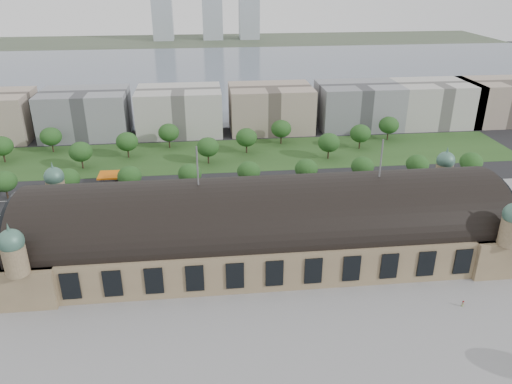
{
  "coord_description": "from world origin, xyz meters",
  "views": [
    {
      "loc": [
        -17.96,
        -135.42,
        84.64
      ],
      "look_at": [
        -0.89,
        18.07,
        14.0
      ],
      "focal_mm": 35.0,
      "sensor_mm": 36.0,
      "label": 1
    }
  ],
  "objects": [
    {
      "name": "ground",
      "position": [
        0.0,
        0.0,
        0.0
      ],
      "size": [
        900.0,
        900.0,
        0.0
      ],
      "primitive_type": "plane",
      "color": "black",
      "rests_on": "ground"
    },
    {
      "name": "station",
      "position": [
        0.0,
        0.0,
        10.28
      ],
      "size": [
        150.0,
        48.4,
        44.3
      ],
      "color": "#907C59",
      "rests_on": "ground"
    },
    {
      "name": "plaza_south",
      "position": [
        10.0,
        -44.0,
        0.0
      ],
      "size": [
        190.0,
        48.0,
        0.12
      ],
      "primitive_type": "cube",
      "color": "gray",
      "rests_on": "ground"
    },
    {
      "name": "road_slab",
      "position": [
        -20.0,
        38.0,
        0.0
      ],
      "size": [
        260.0,
        26.0,
        0.1
      ],
      "primitive_type": "cube",
      "color": "black",
      "rests_on": "ground"
    },
    {
      "name": "grass_belt",
      "position": [
        -15.0,
        93.0,
        0.0
      ],
      "size": [
        300.0,
        45.0,
        0.1
      ],
      "primitive_type": "cube",
      "color": "#27481C",
      "rests_on": "ground"
    },
    {
      "name": "petrol_station",
      "position": [
        -53.91,
        65.28,
        2.95
      ],
      "size": [
        14.0,
        13.0,
        5.05
      ],
      "color": "#D2600C",
      "rests_on": "ground"
    },
    {
      "name": "lake",
      "position": [
        0.0,
        298.0,
        0.0
      ],
      "size": [
        700.0,
        320.0,
        0.08
      ],
      "primitive_type": "cube",
      "color": "slate",
      "rests_on": "ground"
    },
    {
      "name": "far_shore",
      "position": [
        0.0,
        498.0,
        0.0
      ],
      "size": [
        700.0,
        120.0,
        0.14
      ],
      "primitive_type": "cube",
      "color": "#44513D",
      "rests_on": "ground"
    },
    {
      "name": "far_tower_left",
      "position": [
        -60.0,
        508.0,
        40.0
      ],
      "size": [
        24.0,
        24.0,
        80.0
      ],
      "primitive_type": "cube",
      "color": "#9EA8B2",
      "rests_on": "ground"
    },
    {
      "name": "far_tower_mid",
      "position": [
        0.0,
        508.0,
        42.5
      ],
      "size": [
        24.0,
        24.0,
        85.0
      ],
      "primitive_type": "cube",
      "color": "#9EA8B2",
      "rests_on": "ground"
    },
    {
      "name": "far_tower_right",
      "position": [
        45.0,
        508.0,
        37.5
      ],
      "size": [
        24.0,
        24.0,
        75.0
      ],
      "primitive_type": "cube",
      "color": "#9EA8B2",
      "rests_on": "ground"
    },
    {
      "name": "office_2",
      "position": [
        -80.0,
        133.0,
        12.0
      ],
      "size": [
        45.0,
        32.0,
        24.0
      ],
      "primitive_type": "cube",
      "color": "gray",
      "rests_on": "ground"
    },
    {
      "name": "office_3",
      "position": [
        -30.0,
        133.0,
        12.0
      ],
      "size": [
        45.0,
        32.0,
        24.0
      ],
      "primitive_type": "cube",
      "color": "#B4B1AB",
      "rests_on": "ground"
    },
    {
      "name": "office_4",
      "position": [
        20.0,
        133.0,
        12.0
      ],
      "size": [
        45.0,
        32.0,
        24.0
      ],
      "primitive_type": "cube",
      "color": "#A18F7E",
      "rests_on": "ground"
    },
    {
      "name": "office_5",
      "position": [
        70.0,
        133.0,
        12.0
      ],
      "size": [
        45.0,
        32.0,
        24.0
      ],
      "primitive_type": "cube",
      "color": "gray",
      "rests_on": "ground"
    },
    {
      "name": "office_6",
      "position": [
        115.0,
        133.0,
        12.0
      ],
      "size": [
        45.0,
        32.0,
        24.0
      ],
      "primitive_type": "cube",
      "color": "#B4B1AB",
      "rests_on": "ground"
    },
    {
      "name": "office_7",
      "position": [
        155.0,
        133.0,
        12.0
      ],
      "size": [
        45.0,
        32.0,
        24.0
      ],
      "primitive_type": "cube",
      "color": "#A18F7E",
      "rests_on": "ground"
    },
    {
      "name": "tree_row_1",
      "position": [
        -96.0,
        53.0,
        7.43
      ],
      "size": [
        9.6,
        9.6,
        11.52
      ],
      "color": "#2D2116",
      "rests_on": "ground"
    },
    {
      "name": "tree_row_2",
      "position": [
        -72.0,
        53.0,
        7.43
      ],
      "size": [
        9.6,
        9.6,
        11.52
      ],
      "color": "#2D2116",
      "rests_on": "ground"
    },
    {
      "name": "tree_row_3",
      "position": [
        -48.0,
        53.0,
        7.43
      ],
      "size": [
        9.6,
        9.6,
        11.52
      ],
      "color": "#2D2116",
      "rests_on": "ground"
    },
    {
      "name": "tree_row_4",
      "position": [
        -24.0,
        53.0,
        7.43
      ],
      "size": [
        9.6,
        9.6,
        11.52
      ],
      "color": "#2D2116",
      "rests_on": "ground"
    },
    {
      "name": "tree_row_5",
      "position": [
        0.0,
        53.0,
        7.43
      ],
      "size": [
        9.6,
        9.6,
        11.52
      ],
      "color": "#2D2116",
      "rests_on": "ground"
    },
    {
      "name": "tree_row_6",
      "position": [
        24.0,
        53.0,
        7.43
      ],
      "size": [
        9.6,
        9.6,
        11.52
      ],
      "color": "#2D2116",
      "rests_on": "ground"
    },
    {
      "name": "tree_row_7",
      "position": [
        48.0,
        53.0,
        7.43
      ],
      "size": [
        9.6,
        9.6,
        11.52
      ],
      "color": "#2D2116",
      "rests_on": "ground"
    },
    {
      "name": "tree_row_8",
      "position": [
        72.0,
        53.0,
        7.43
      ],
      "size": [
        9.6,
        9.6,
        11.52
      ],
      "color": "#2D2116",
      "rests_on": "ground"
    },
    {
      "name": "tree_row_9",
      "position": [
        96.0,
        53.0,
        7.43
      ],
      "size": [
        9.6,
        9.6,
        11.52
      ],
      "color": "#2D2116",
      "rests_on": "ground"
    },
    {
      "name": "tree_belt_1",
      "position": [
        -111.0,
        95.0,
        8.05
      ],
      "size": [
        10.4,
        10.4,
        12.48
      ],
      "color": "#2D2116",
      "rests_on": "ground"
    },
    {
      "name": "tree_belt_2",
      "position": [
        -92.0,
        107.0,
        8.05
      ],
      "size": [
        10.4,
        10.4,
        12.48
      ],
      "color": "#2D2116",
      "rests_on": "ground"
    },
    {
      "name": "tree_belt_3",
      "position": [
        -73.0,
        83.0,
        8.05
      ],
      "size": [
        10.4,
        10.4,
        12.48
      ],
      "color": "#2D2116",
      "rests_on": "ground"
    },
    {
      "name": "tree_belt_4",
      "position": [
        -54.0,
        95.0,
        8.05
      ],
      "size": [
        10.4,
        10.4,
        12.48
      ],
      "color": "#2D2116",
      "rests_on": "ground"
    },
    {
      "name": "tree_belt_5",
      "position": [
        -35.0,
        107.0,
        8.05
      ],
      "size": [
        10.4,
        10.4,
        12.48
      ],
      "color": "#2D2116",
      "rests_on": "ground"
    },
    {
      "name": "tree_belt_6",
      "position": [
        -16.0,
        83.0,
        8.05
      ],
      "size": [
        10.4,
        10.4,
        12.48
      ],
      "color": "#2D2116",
      "rests_on": "ground"
    },
    {
      "name": "tree_belt_7",
      "position": [
        3.0,
        95.0,
        8.05
      ],
      "size": [
        10.4,
        10.4,
        12.48
      ],
      "color": "#2D2116",
      "rests_on": "ground"
    },
    {
      "name": "tree_belt_8",
      "position": [
        22.0,
        107.0,
        8.05
      ],
      "size": [
        10.4,
        10.4,
        12.48
      ],
      "color": "#2D2116",
      "rests_on": "ground"
    },
    {
      "name": "tree_belt_9",
      "position": [
        41.0,
        83.0,
        8.05
      ],
      "size": [
        10.4,
        10.4,
        12.48
      ],
      "color": "#2D2116",
      "rests_on": "ground"
    },
    {
      "name": "tree_belt_10",
      "position": [
        60.0,
        95.0,
        8.05
      ],
      "size": [
        10.4,
        10.4,
        12.48
      ],
      "color": "#2D2116",
      "rests_on": "ground"
    },
    {
      "name": "tree_belt_11",
      "position": [
        79.0,
        107.0,
        8.05
      ],
      "size": [
        10.4,
        10.4,
        12.48
      ],
      "color": "#2D2116",
      "rests_on": "ground"
    },
    {
      "name": "traffic_car_1",
      "position": [
        -67.46,
        39.91,
        0.74
      ],
      "size": [
        4.51,
        1.62,
        1.48
      ],
      "primitive_type": "imported",
      "rotation": [
        0.0,
        0.0,
        1.58
      ],
      "color": "gray",
      "rests_on": "ground"
    },
    {
      "name": "traffic_car_2",
      "position": [
        -43.35,
        29.84,
        0.77
      ],
      "size": [
        5.75,
        3.05,
        1.54
      ],
      "primitive_type": "imported",
      "rotation": [
        0.0,
        0.0,
        -1.66
      ],
      "color": "black",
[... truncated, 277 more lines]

